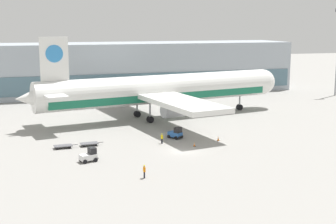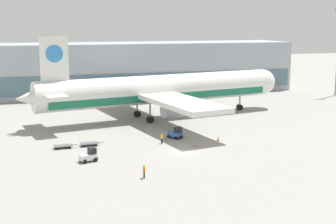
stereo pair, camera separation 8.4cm
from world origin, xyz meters
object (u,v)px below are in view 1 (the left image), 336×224
Objects in this scene: baggage_dolly_lead at (63,146)px; traffic_cone_far at (218,139)px; baggage_tug_foreground at (176,133)px; traffic_cone_near at (194,144)px; airplane_main at (158,90)px; baggage_dolly_second at (89,143)px; ground_crew_near at (162,138)px; ground_crew_far at (144,170)px; baggage_tug_mid at (89,156)px.

traffic_cone_far is at bearing -9.23° from baggage_dolly_lead.
baggage_tug_foreground is 6.05m from traffic_cone_near.
airplane_main is at bearing 140.93° from baggage_tug_foreground.
airplane_main reaches higher than baggage_dolly_second.
traffic_cone_near is at bearing -145.89° from ground_crew_near.
baggage_dolly_lead is 19.77m from ground_crew_far.
baggage_tug_foreground is at bearing -70.76° from ground_crew_near.
ground_crew_far is (-6.97, -16.04, 0.04)m from ground_crew_near.
baggage_tug_foreground is 4.26× the size of traffic_cone_near.
airplane_main is 24.02m from traffic_cone_near.
traffic_cone_far is at bearing 23.98° from traffic_cone_near.
baggage_dolly_second is at bearing 1.00° from baggage_dolly_lead.
baggage_tug_foreground is at bearing 101.80° from traffic_cone_near.
baggage_tug_mid is 1.58× the size of ground_crew_far.
baggage_tug_foreground is 21.33m from ground_crew_far.
baggage_dolly_second is (1.14, 8.70, -0.49)m from baggage_tug_mid.
airplane_main is at bearing 102.07° from traffic_cone_far.
baggage_dolly_second is at bearing 172.06° from traffic_cone_far.
baggage_tug_foreground is at bearing 145.49° from ground_crew_far.
baggage_dolly_lead is 4.16m from baggage_dolly_second.
traffic_cone_near is (11.45, 12.83, -0.70)m from ground_crew_far.
airplane_main reaches higher than baggage_tug_mid.
ground_crew_near is at bearing -83.75° from baggage_tug_foreground.
traffic_cone_far is at bearing -2.84° from baggage_tug_mid.
baggage_tug_mid is (-15.96, -9.39, 0.00)m from baggage_tug_foreground.
traffic_cone_far is (5.07, 2.25, 0.06)m from traffic_cone_near.
ground_crew_near reaches higher than traffic_cone_near.
ground_crew_near is (-3.25, -2.68, 0.11)m from baggage_tug_foreground.
airplane_main is 25.21m from baggage_dolly_second.
baggage_dolly_lead is (-20.75, -18.48, -5.45)m from airplane_main.
traffic_cone_far is (9.55, -0.96, -0.60)m from ground_crew_near.
airplane_main is 22.27m from traffic_cone_far.
traffic_cone_near is at bearing -156.02° from traffic_cone_far.
traffic_cone_far is at bearing -115.99° from ground_crew_near.
baggage_tug_foreground is at bearing -106.24° from airplane_main.
airplane_main is 38.44m from ground_crew_far.
traffic_cone_near is at bearing -5.83° from baggage_tug_mid.
ground_crew_far is (8.75, -17.72, 0.63)m from baggage_dolly_lead.
baggage_tug_mid is 23.00m from traffic_cone_far.
baggage_tug_mid is 14.38m from ground_crew_near.
baggage_dolly_lead is at bearing -148.72° from airplane_main.
ground_crew_near reaches higher than baggage_dolly_second.
airplane_main is 18.25m from baggage_tug_foreground.
airplane_main reaches higher than baggage_dolly_lead.
baggage_tug_mid reaches higher than ground_crew_near.
baggage_tug_mid is 17.56m from traffic_cone_near.
baggage_tug_foreground reaches higher than ground_crew_near.
ground_crew_far is (-10.22, -18.72, 0.14)m from baggage_tug_foreground.
traffic_cone_near is at bearing -21.45° from baggage_tug_foreground.
baggage_tug_mid is 8.92m from baggage_dolly_lead.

